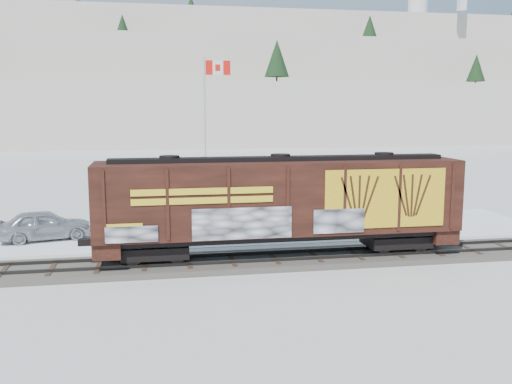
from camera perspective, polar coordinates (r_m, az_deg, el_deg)
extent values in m
plane|color=white|center=(26.86, -2.45, -7.31)|extent=(500.00, 500.00, 0.00)
cube|color=#59544C|center=(26.82, -2.46, -7.02)|extent=(50.00, 3.40, 0.28)
cube|color=#33302D|center=(26.08, -2.24, -6.98)|extent=(50.00, 0.10, 0.15)
cube|color=#33302D|center=(27.46, -2.67, -6.19)|extent=(50.00, 0.10, 0.15)
cube|color=white|center=(34.08, -4.21, -3.91)|extent=(40.00, 8.00, 0.03)
cube|color=white|center=(120.68, -8.80, 7.68)|extent=(360.00, 40.00, 12.00)
cube|color=white|center=(150.73, -9.20, 10.08)|extent=(360.00, 40.00, 24.00)
cube|color=white|center=(185.93, -9.49, 11.42)|extent=(360.00, 50.00, 35.00)
cone|color=black|center=(118.83, 2.10, 13.23)|extent=(5.04, 5.04, 7.38)
cone|color=black|center=(142.42, 21.16, 11.52)|extent=(4.20, 4.20, 6.15)
cone|color=black|center=(155.16, -13.21, 15.89)|extent=(3.92, 3.92, 5.74)
cone|color=black|center=(162.09, 11.30, 15.83)|extent=(4.48, 4.48, 6.56)
cone|color=black|center=(190.84, -6.51, 18.03)|extent=(4.20, 4.20, 6.15)
cube|color=tan|center=(192.40, -19.70, 17.40)|extent=(15.00, 12.00, 8.00)
cube|color=black|center=(26.40, -10.08, -5.73)|extent=(3.00, 2.00, 0.90)
cube|color=black|center=(28.87, 13.78, -4.63)|extent=(3.00, 2.00, 0.90)
cylinder|color=black|center=(25.66, -12.20, -6.21)|extent=(0.90, 0.12, 0.90)
cube|color=black|center=(26.92, 2.41, -4.19)|extent=(16.92, 2.40, 0.25)
cube|color=#3D1910|center=(26.59, 2.43, -0.42)|extent=(16.92, 3.00, 3.33)
cube|color=black|center=(26.38, 2.46, 3.36)|extent=(15.57, 0.90, 0.20)
cube|color=gold|center=(26.55, 12.84, -0.64)|extent=(5.75, 0.03, 2.69)
cube|color=gold|center=(24.46, -5.29, -0.39)|extent=(6.09, 0.02, 0.70)
cube|color=silver|center=(24.87, -1.36, -3.17)|extent=(4.40, 0.03, 1.40)
cylinder|color=silver|center=(41.32, -5.03, -1.63)|extent=(0.90, 0.90, 0.20)
cylinder|color=silver|center=(40.73, -5.13, 5.71)|extent=(0.14, 0.14, 10.77)
cube|color=red|center=(40.82, -4.71, 12.30)|extent=(0.50, 0.07, 1.00)
cube|color=white|center=(40.89, -3.86, 12.30)|extent=(0.70, 0.09, 1.00)
cube|color=red|center=(40.97, -2.93, 12.30)|extent=(0.50, 0.07, 1.00)
imported|color=#A9ADB1|center=(33.65, -20.40, -3.09)|extent=(5.28, 3.08, 1.69)
imported|color=silver|center=(33.98, -10.74, -2.78)|extent=(4.70, 2.30, 1.48)
imported|color=#212529|center=(34.16, -0.21, -2.77)|extent=(4.33, 1.83, 1.25)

